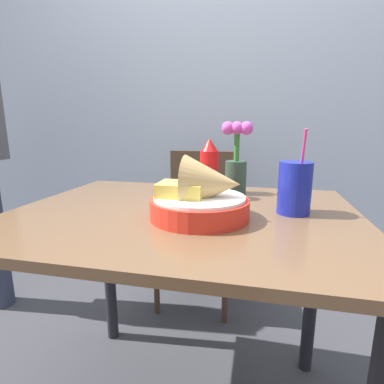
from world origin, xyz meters
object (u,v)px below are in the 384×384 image
at_px(flower_vase, 236,162).
at_px(drink_cup, 294,190).
at_px(food_basket, 203,197).
at_px(ketchup_bottle, 209,170).
at_px(chair_far_window, 201,211).

bearing_deg(flower_vase, drink_cup, -50.87).
height_order(food_basket, ketchup_bottle, ketchup_bottle).
relative_size(chair_far_window, food_basket, 3.20).
height_order(food_basket, flower_vase, flower_vase).
distance_m(drink_cup, flower_vase, 0.29).
xyz_separation_m(ketchup_bottle, flower_vase, (0.08, 0.09, 0.02)).
bearing_deg(drink_cup, chair_far_window, 118.02).
height_order(chair_far_window, flower_vase, flower_vase).
distance_m(food_basket, ketchup_bottle, 0.24).
relative_size(food_basket, ketchup_bottle, 1.31).
bearing_deg(ketchup_bottle, chair_far_window, 103.43).
relative_size(food_basket, flower_vase, 1.03).
bearing_deg(flower_vase, ketchup_bottle, -132.85).
bearing_deg(drink_cup, ketchup_bottle, 153.27).
bearing_deg(chair_far_window, drink_cup, -61.98).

